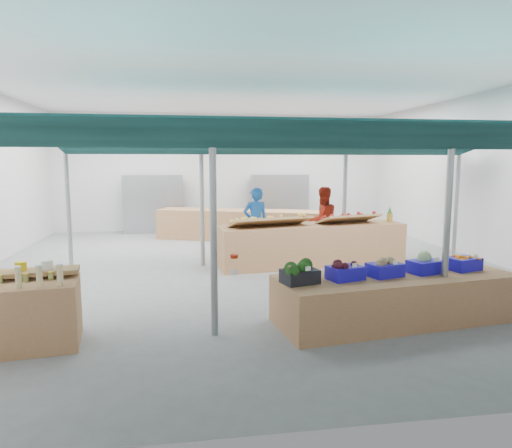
# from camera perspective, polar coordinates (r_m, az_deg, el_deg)

# --- Properties ---
(floor) EXTENTS (13.00, 13.00, 0.00)m
(floor) POSITION_cam_1_polar(r_m,az_deg,el_deg) (10.63, -1.12, -5.61)
(floor) COLOR slate
(floor) RESTS_ON ground
(hall) EXTENTS (13.00, 13.00, 13.00)m
(hall) POSITION_cam_1_polar(r_m,az_deg,el_deg) (11.78, -2.09, 8.65)
(hall) COLOR silver
(hall) RESTS_ON ground
(pole_grid) EXTENTS (10.00, 4.60, 3.00)m
(pole_grid) POSITION_cam_1_polar(r_m,az_deg,el_deg) (8.79, 5.23, 3.55)
(pole_grid) COLOR gray
(pole_grid) RESTS_ON floor
(awnings) EXTENTS (9.50, 7.08, 0.30)m
(awnings) POSITION_cam_1_polar(r_m,az_deg,el_deg) (8.77, 5.31, 9.87)
(awnings) COLOR #092829
(awnings) RESTS_ON pole_grid
(back_shelving_left) EXTENTS (2.00, 0.50, 2.00)m
(back_shelving_left) POSITION_cam_1_polar(r_m,az_deg,el_deg) (16.36, -12.68, 2.40)
(back_shelving_left) COLOR #B23F33
(back_shelving_left) RESTS_ON floor
(back_shelving_right) EXTENTS (2.00, 0.50, 2.00)m
(back_shelving_right) POSITION_cam_1_polar(r_m,az_deg,el_deg) (16.66, 2.96, 2.67)
(back_shelving_right) COLOR #B23F33
(back_shelving_right) RESTS_ON floor
(veg_counter) EXTENTS (3.85, 1.75, 0.72)m
(veg_counter) POSITION_cam_1_polar(r_m,az_deg,el_deg) (7.45, 17.03, -8.84)
(veg_counter) COLOR #976741
(veg_counter) RESTS_ON floor
(fruit_counter) EXTENTS (4.63, 1.65, 0.97)m
(fruit_counter) POSITION_cam_1_polar(r_m,az_deg,el_deg) (11.09, 6.96, -2.55)
(fruit_counter) COLOR #976741
(fruit_counter) RESTS_ON floor
(far_counter) EXTENTS (5.33, 2.86, 0.95)m
(far_counter) POSITION_cam_1_polar(r_m,az_deg,el_deg) (14.56, -1.98, -0.11)
(far_counter) COLOR #976741
(far_counter) RESTS_ON floor
(vendor_left) EXTENTS (0.71, 0.52, 1.81)m
(vendor_left) POSITION_cam_1_polar(r_m,az_deg,el_deg) (11.84, -0.05, 0.21)
(vendor_left) COLOR #1952A4
(vendor_left) RESTS_ON floor
(vendor_right) EXTENTS (0.96, 0.79, 1.81)m
(vendor_right) POSITION_cam_1_polar(r_m,az_deg,el_deg) (12.23, 8.31, 0.37)
(vendor_right) COLOR maroon
(vendor_right) RESTS_ON floor
(crate_broccoli) EXTENTS (0.58, 0.48, 0.35)m
(crate_broccoli) POSITION_cam_1_polar(r_m,az_deg,el_deg) (6.58, 5.51, -6.03)
(crate_broccoli) COLOR black
(crate_broccoli) RESTS_ON veg_counter
(crate_beets) EXTENTS (0.58, 0.48, 0.29)m
(crate_beets) POSITION_cam_1_polar(r_m,az_deg,el_deg) (6.89, 11.10, -5.74)
(crate_beets) COLOR #1810B5
(crate_beets) RESTS_ON veg_counter
(crate_celeriac) EXTENTS (0.58, 0.48, 0.31)m
(crate_celeriac) POSITION_cam_1_polar(r_m,az_deg,el_deg) (7.22, 15.82, -5.18)
(crate_celeriac) COLOR #1810B5
(crate_celeriac) RESTS_ON veg_counter
(crate_cabbage) EXTENTS (0.58, 0.48, 0.35)m
(crate_cabbage) POSITION_cam_1_polar(r_m,az_deg,el_deg) (7.62, 20.41, -4.59)
(crate_cabbage) COLOR #1810B5
(crate_cabbage) RESTS_ON veg_counter
(crate_carrots) EXTENTS (0.58, 0.48, 0.29)m
(crate_carrots) POSITION_cam_1_polar(r_m,az_deg,el_deg) (8.08, 24.48, -4.46)
(crate_carrots) COLOR #1810B5
(crate_carrots) RESTS_ON veg_counter
(sparrow) EXTENTS (0.12, 0.09, 0.11)m
(sparrow) POSITION_cam_1_polar(r_m,az_deg,el_deg) (6.38, 4.58, -5.62)
(sparrow) COLOR brown
(sparrow) RESTS_ON crate_broccoli
(pole_ribbon) EXTENTS (0.12, 0.12, 0.28)m
(pole_ribbon) POSITION_cam_1_polar(r_m,az_deg,el_deg) (6.57, -2.74, -4.25)
(pole_ribbon) COLOR #AB1D0B
(pole_ribbon) RESTS_ON pole_grid
(apple_heap_yellow) EXTENTS (2.02, 1.16, 0.27)m
(apple_heap_yellow) POSITION_cam_1_polar(r_m,az_deg,el_deg) (10.51, 1.84, 0.54)
(apple_heap_yellow) COLOR #997247
(apple_heap_yellow) RESTS_ON fruit_counter
(apple_heap_red) EXTENTS (1.63, 1.06, 0.27)m
(apple_heap_red) POSITION_cam_1_polar(r_m,az_deg,el_deg) (11.29, 11.51, 0.87)
(apple_heap_red) COLOR #997247
(apple_heap_red) RESTS_ON fruit_counter
(pineapple) EXTENTS (0.14, 0.14, 0.39)m
(pineapple) POSITION_cam_1_polar(r_m,az_deg,el_deg) (11.85, 16.37, 1.11)
(pineapple) COLOR #8C6019
(pineapple) RESTS_ON fruit_counter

